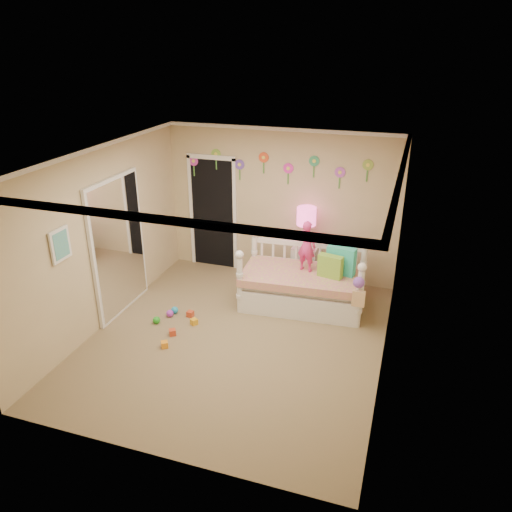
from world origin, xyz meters
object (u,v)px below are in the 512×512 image
(daybed, at_px, (303,276))
(child, at_px, (307,246))
(table_lamp, at_px, (306,221))
(nightstand, at_px, (304,266))

(daybed, distance_m, child, 0.48)
(daybed, height_order, child, child)
(daybed, relative_size, child, 2.32)
(daybed, xyz_separation_m, table_lamp, (-0.14, 0.72, 0.64))
(child, distance_m, table_lamp, 0.67)
(child, bearing_deg, nightstand, -62.96)
(nightstand, distance_m, table_lamp, 0.81)
(table_lamp, bearing_deg, nightstand, 0.00)
(nightstand, bearing_deg, table_lamp, 0.00)
(child, height_order, table_lamp, same)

